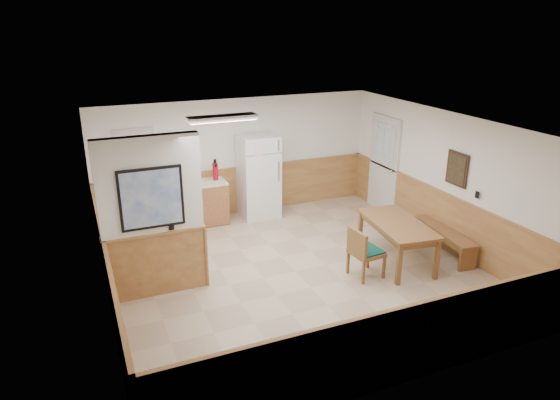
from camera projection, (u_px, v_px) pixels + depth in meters
name	position (u px, v px, depth m)	size (l,w,h in m)	color
ground	(295.00, 271.00, 8.45)	(6.00, 6.00, 0.00)	tan
ceiling	(297.00, 125.00, 7.60)	(6.00, 6.00, 0.02)	white
back_wall	(237.00, 157.00, 10.62)	(6.00, 0.02, 2.50)	white
right_wall	(445.00, 180.00, 9.12)	(0.02, 6.00, 2.50)	white
left_wall	(100.00, 231.00, 6.93)	(0.02, 6.00, 2.50)	white
wainscot_back	(239.00, 191.00, 10.86)	(6.00, 0.04, 1.00)	tan
wainscot_right	(440.00, 218.00, 9.37)	(0.04, 6.00, 1.00)	tan
wainscot_left	(108.00, 279.00, 7.19)	(0.04, 6.00, 1.00)	tan
partition_wall	(153.00, 220.00, 7.38)	(1.50, 0.20, 2.50)	white
kitchen_counter	(187.00, 204.00, 10.17)	(2.20, 0.61, 1.00)	#AA693C
exterior_door	(384.00, 164.00, 10.82)	(0.07, 1.02, 2.15)	silver
kitchen_window	(135.00, 154.00, 9.73)	(0.80, 0.04, 1.00)	silver
wall_painting	(457.00, 169.00, 8.75)	(0.04, 0.50, 0.60)	#321F14
fluorescent_fixture	(222.00, 118.00, 8.45)	(1.20, 0.30, 0.09)	silver
refrigerator	(259.00, 176.00, 10.55)	(0.78, 0.72, 1.77)	white
dining_table	(397.00, 227.00, 8.57)	(1.00, 1.69, 0.75)	brown
dining_bench	(445.00, 235.00, 9.03)	(0.54, 1.58, 0.45)	brown
dining_chair	(362.00, 250.00, 8.11)	(0.71, 0.52, 0.85)	brown
fire_extinguisher	(215.00, 171.00, 10.21)	(0.12, 0.12, 0.44)	#AF0919
soap_bottle	(131.00, 186.00, 9.59)	(0.07, 0.07, 0.22)	#18882B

